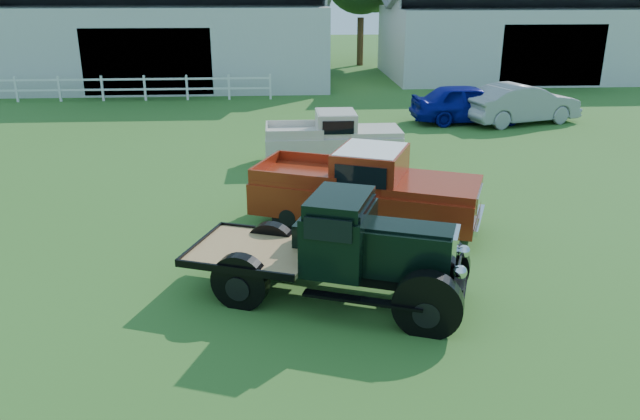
{
  "coord_description": "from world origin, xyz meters",
  "views": [
    {
      "loc": [
        -0.56,
        -10.5,
        5.33
      ],
      "look_at": [
        0.2,
        1.2,
        1.05
      ],
      "focal_mm": 35.0,
      "sensor_mm": 36.0,
      "label": 1
    }
  ],
  "objects_px": {
    "vintage_flatbed": "(334,248)",
    "misc_car_blue": "(468,103)",
    "red_pickup": "(365,188)",
    "white_pickup": "(333,138)",
    "misc_car_grey": "(521,104)"
  },
  "relations": [
    {
      "from": "misc_car_grey",
      "to": "red_pickup",
      "type": "bearing_deg",
      "value": 127.3
    },
    {
      "from": "vintage_flatbed",
      "to": "misc_car_blue",
      "type": "distance_m",
      "value": 16.05
    },
    {
      "from": "vintage_flatbed",
      "to": "red_pickup",
      "type": "bearing_deg",
      "value": 93.28
    },
    {
      "from": "misc_car_blue",
      "to": "misc_car_grey",
      "type": "xyz_separation_m",
      "value": [
        2.08,
        -0.26,
        0.01
      ]
    },
    {
      "from": "white_pickup",
      "to": "vintage_flatbed",
      "type": "bearing_deg",
      "value": -95.13
    },
    {
      "from": "red_pickup",
      "to": "white_pickup",
      "type": "bearing_deg",
      "value": 115.08
    },
    {
      "from": "vintage_flatbed",
      "to": "misc_car_grey",
      "type": "xyz_separation_m",
      "value": [
        8.76,
        14.33,
        -0.19
      ]
    },
    {
      "from": "misc_car_grey",
      "to": "misc_car_blue",
      "type": "bearing_deg",
      "value": 65.51
    },
    {
      "from": "red_pickup",
      "to": "misc_car_blue",
      "type": "bearing_deg",
      "value": 85.42
    },
    {
      "from": "vintage_flatbed",
      "to": "red_pickup",
      "type": "relative_size",
      "value": 0.94
    },
    {
      "from": "red_pickup",
      "to": "misc_car_blue",
      "type": "relative_size",
      "value": 1.15
    },
    {
      "from": "vintage_flatbed",
      "to": "red_pickup",
      "type": "xyz_separation_m",
      "value": [
        1.0,
        3.37,
        -0.02
      ]
    },
    {
      "from": "misc_car_blue",
      "to": "misc_car_grey",
      "type": "bearing_deg",
      "value": -100.0
    },
    {
      "from": "white_pickup",
      "to": "misc_car_blue",
      "type": "height_order",
      "value": "white_pickup"
    },
    {
      "from": "red_pickup",
      "to": "misc_car_grey",
      "type": "height_order",
      "value": "red_pickup"
    }
  ]
}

